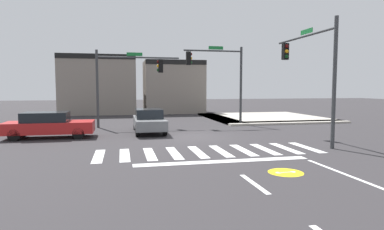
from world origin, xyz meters
TOP-DOWN VIEW (x-y plane):
  - ground_plane at (0.00, 0.00)m, footprint 120.00×120.00m
  - crosswalk_near at (-0.00, -4.50)m, footprint 9.81×2.77m
  - lane_markings at (1.06, -12.74)m, footprint 6.80×24.25m
  - bike_detector_marking at (1.53, -8.51)m, footprint 1.17×1.17m
  - curb_corner_northeast at (8.49, 9.42)m, footprint 10.00×10.60m
  - storefront_row at (-2.84, 18.76)m, footprint 15.18×5.87m
  - traffic_signal_northwest at (-3.29, 5.54)m, footprint 5.84×0.32m
  - traffic_signal_northeast at (3.35, 5.29)m, footprint 4.48×0.32m
  - traffic_signal_southeast at (5.71, -2.97)m, footprint 0.32×5.53m
  - car_red at (-7.73, 1.16)m, footprint 4.72×1.85m
  - car_gray at (-2.09, 2.30)m, footprint 1.79×4.77m

SIDE VIEW (x-z plane):
  - ground_plane at x=0.00m, z-range 0.00..0.00m
  - bike_detector_marking at x=1.53m, z-range 0.00..0.01m
  - crosswalk_near at x=0.00m, z-range 0.00..0.01m
  - lane_markings at x=1.06m, z-range 0.00..0.01m
  - curb_corner_northeast at x=8.49m, z-range 0.00..0.15m
  - car_red at x=-7.73m, z-range 0.02..1.46m
  - car_gray at x=-2.09m, z-range 0.01..1.49m
  - storefront_row at x=-2.84m, z-range -0.07..6.10m
  - traffic_signal_northwest at x=-3.29m, z-range 1.06..6.47m
  - traffic_signal_northeast at x=3.35m, z-range 1.14..6.97m
  - traffic_signal_southeast at x=5.71m, z-range 1.13..7.13m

